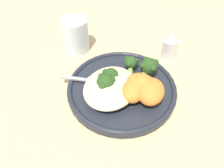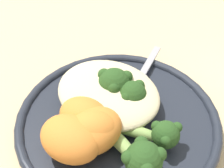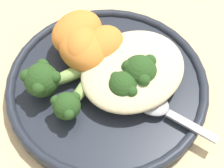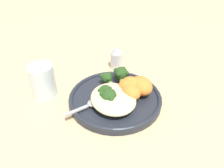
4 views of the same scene
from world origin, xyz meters
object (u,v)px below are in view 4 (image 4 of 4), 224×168
at_px(broccoli_stalk_0, 121,76).
at_px(water_glass, 43,81).
at_px(broccoli_stalk_1, 109,81).
at_px(spoon, 93,103).
at_px(quinoa_mound, 115,98).
at_px(broccoli_stalk_3, 110,97).
at_px(sweet_potato_chunk_2, 141,86).
at_px(sweet_potato_chunk_3, 131,85).
at_px(broccoli_stalk_2, 109,92).
at_px(sweet_potato_chunk_1, 131,85).
at_px(sweet_potato_chunk_0, 131,92).
at_px(plate, 116,99).
at_px(salt_shaker, 116,58).

relative_size(broccoli_stalk_0, water_glass, 1.24).
height_order(broccoli_stalk_1, spoon, broccoli_stalk_1).
xyz_separation_m(quinoa_mound, broccoli_stalk_3, (0.00, 0.01, 0.01)).
height_order(sweet_potato_chunk_2, water_glass, water_glass).
relative_size(broccoli_stalk_3, sweet_potato_chunk_3, 1.32).
xyz_separation_m(broccoli_stalk_2, sweet_potato_chunk_1, (0.00, -0.06, 0.01)).
relative_size(sweet_potato_chunk_1, water_glass, 0.63).
bearing_deg(sweet_potato_chunk_0, sweet_potato_chunk_3, -22.44).
xyz_separation_m(sweet_potato_chunk_3, water_glass, (0.09, 0.22, 0.00)).
bearing_deg(water_glass, quinoa_mound, -127.38).
bearing_deg(broccoli_stalk_1, plate, 160.72).
bearing_deg(sweet_potato_chunk_2, sweet_potato_chunk_0, 108.88).
distance_m(plate, sweet_potato_chunk_1, 0.06).
height_order(quinoa_mound, broccoli_stalk_2, broccoli_stalk_2).
bearing_deg(sweet_potato_chunk_2, quinoa_mound, 101.35).
distance_m(broccoli_stalk_0, sweet_potato_chunk_3, 0.05).
height_order(sweet_potato_chunk_1, spoon, sweet_potato_chunk_1).
xyz_separation_m(broccoli_stalk_3, sweet_potato_chunk_1, (0.03, -0.07, 0.00)).
bearing_deg(plate, broccoli_stalk_2, 80.01).
height_order(sweet_potato_chunk_3, salt_shaker, salt_shaker).
distance_m(broccoli_stalk_1, sweet_potato_chunk_1, 0.07).
bearing_deg(sweet_potato_chunk_0, sweet_potato_chunk_1, -26.10).
bearing_deg(water_glass, spoon, -136.34).
bearing_deg(broccoli_stalk_0, sweet_potato_chunk_1, -157.18).
distance_m(sweet_potato_chunk_1, salt_shaker, 0.17).
relative_size(spoon, salt_shaker, 1.42).
relative_size(broccoli_stalk_0, sweet_potato_chunk_3, 1.62).
xyz_separation_m(quinoa_mound, broccoli_stalk_0, (0.08, -0.05, 0.00)).
xyz_separation_m(broccoli_stalk_1, sweet_potato_chunk_2, (-0.06, -0.07, 0.01)).
xyz_separation_m(broccoli_stalk_1, sweet_potato_chunk_3, (-0.05, -0.04, 0.01)).
distance_m(sweet_potato_chunk_3, spoon, 0.12).
height_order(sweet_potato_chunk_2, salt_shaker, salt_shaker).
relative_size(broccoli_stalk_1, salt_shaker, 1.27).
bearing_deg(plate, broccoli_stalk_0, -33.40).
xyz_separation_m(broccoli_stalk_0, salt_shaker, (0.12, -0.03, -0.00)).
xyz_separation_m(plate, broccoli_stalk_2, (0.00, 0.02, 0.03)).
bearing_deg(plate, sweet_potato_chunk_1, -82.83).
height_order(broccoli_stalk_3, water_glass, water_glass).
xyz_separation_m(plate, water_glass, (0.10, 0.18, 0.03)).
bearing_deg(plate, salt_shaker, -20.63).
distance_m(sweet_potato_chunk_0, sweet_potato_chunk_1, 0.03).
xyz_separation_m(quinoa_mound, sweet_potato_chunk_0, (0.00, -0.05, 0.01)).
height_order(broccoli_stalk_1, salt_shaker, salt_shaker).
relative_size(broccoli_stalk_1, sweet_potato_chunk_3, 1.40).
distance_m(broccoli_stalk_1, water_glass, 0.18).
bearing_deg(spoon, broccoli_stalk_3, 155.64).
bearing_deg(salt_shaker, broccoli_stalk_1, 151.49).
bearing_deg(quinoa_mound, broccoli_stalk_3, 78.59).
height_order(sweet_potato_chunk_1, water_glass, water_glass).
bearing_deg(quinoa_mound, sweet_potato_chunk_0, -84.65).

